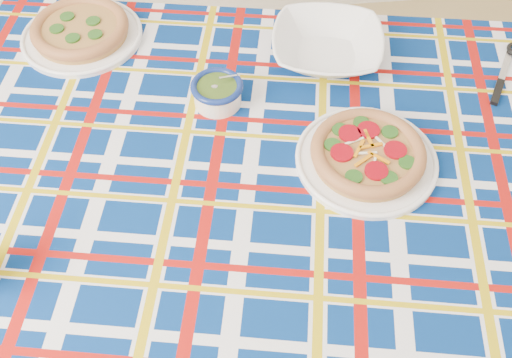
{
  "coord_description": "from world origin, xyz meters",
  "views": [
    {
      "loc": [
        -0.29,
        -0.18,
        1.6
      ],
      "look_at": [
        -0.22,
        0.48,
        0.73
      ],
      "focal_mm": 40.0,
      "sensor_mm": 36.0,
      "label": 1
    }
  ],
  "objects_px": {
    "serving_bowl": "(327,47)",
    "pesto_bowl": "(217,91)",
    "main_focaccia_plate": "(368,153)",
    "dining_table": "(285,176)"
  },
  "relations": [
    {
      "from": "dining_table",
      "to": "main_focaccia_plate",
      "type": "xyz_separation_m",
      "value": [
        0.16,
        -0.04,
        0.1
      ]
    },
    {
      "from": "pesto_bowl",
      "to": "serving_bowl",
      "type": "bearing_deg",
      "value": 25.16
    },
    {
      "from": "pesto_bowl",
      "to": "serving_bowl",
      "type": "height_order",
      "value": "pesto_bowl"
    },
    {
      "from": "dining_table",
      "to": "pesto_bowl",
      "type": "xyz_separation_m",
      "value": [
        -0.13,
        0.16,
        0.11
      ]
    },
    {
      "from": "main_focaccia_plate",
      "to": "serving_bowl",
      "type": "xyz_separation_m",
      "value": [
        -0.02,
        0.32,
        0.0
      ]
    },
    {
      "from": "main_focaccia_plate",
      "to": "serving_bowl",
      "type": "bearing_deg",
      "value": 94.31
    },
    {
      "from": "serving_bowl",
      "to": "pesto_bowl",
      "type": "bearing_deg",
      "value": -154.84
    },
    {
      "from": "main_focaccia_plate",
      "to": "serving_bowl",
      "type": "distance_m",
      "value": 0.32
    },
    {
      "from": "main_focaccia_plate",
      "to": "pesto_bowl",
      "type": "distance_m",
      "value": 0.35
    },
    {
      "from": "main_focaccia_plate",
      "to": "dining_table",
      "type": "bearing_deg",
      "value": 167.02
    }
  ]
}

